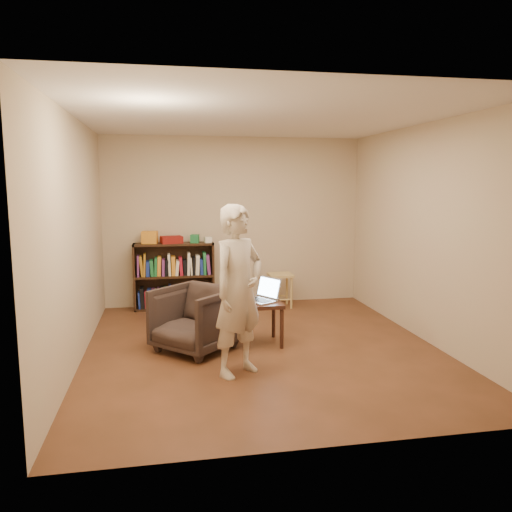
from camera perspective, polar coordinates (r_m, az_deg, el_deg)
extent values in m
plane|color=#472917|center=(5.88, 0.69, -10.44)|extent=(4.50, 4.50, 0.00)
plane|color=silver|center=(5.62, 0.74, 15.55)|extent=(4.50, 4.50, 0.00)
plane|color=#C3B693|center=(7.81, -2.50, 3.96)|extent=(4.00, 0.00, 4.00)
plane|color=#C3B693|center=(5.57, -19.90, 1.72)|extent=(0.00, 4.50, 4.50)
plane|color=#C3B693|center=(6.30, 18.87, 2.48)|extent=(0.00, 4.50, 4.50)
cube|color=black|center=(7.69, -13.70, -2.36)|extent=(0.03, 0.30, 1.00)
cube|color=black|center=(7.71, -4.98, -2.13)|extent=(0.03, 0.30, 1.00)
cube|color=black|center=(7.81, -9.36, -2.07)|extent=(1.20, 0.02, 1.00)
cube|color=black|center=(7.78, -9.25, -5.77)|extent=(1.20, 0.30, 0.03)
cube|color=black|center=(7.67, -9.33, -2.25)|extent=(1.14, 0.30, 0.03)
cube|color=black|center=(7.60, -9.42, 1.35)|extent=(1.20, 0.30, 0.03)
cube|color=orange|center=(7.62, -12.05, 2.10)|extent=(0.25, 0.19, 0.18)
cube|color=maroon|center=(7.60, -9.63, 1.85)|extent=(0.35, 0.28, 0.10)
cube|color=#1E743C|center=(7.60, -7.01, 1.98)|extent=(0.15, 0.15, 0.12)
cube|color=white|center=(7.61, -5.51, 1.86)|extent=(0.12, 0.12, 0.08)
cube|color=tan|center=(7.66, 2.80, -2.18)|extent=(0.36, 0.36, 0.04)
cylinder|color=tan|center=(7.54, 1.98, -4.35)|extent=(0.03, 0.03, 0.48)
cylinder|color=tan|center=(7.61, 4.07, -4.25)|extent=(0.03, 0.03, 0.48)
cylinder|color=tan|center=(7.81, 1.53, -3.90)|extent=(0.03, 0.03, 0.48)
cylinder|color=tan|center=(7.87, 3.55, -3.82)|extent=(0.03, 0.03, 0.48)
imported|color=#312420|center=(5.74, -6.99, -7.14)|extent=(1.12, 1.12, 0.73)
cube|color=black|center=(5.90, 0.42, -5.44)|extent=(0.50, 0.50, 0.04)
cylinder|color=black|center=(5.72, -1.32, -8.53)|extent=(0.04, 0.04, 0.47)
cylinder|color=black|center=(5.80, 2.96, -8.30)|extent=(0.04, 0.04, 0.47)
cylinder|color=black|center=(6.13, -1.98, -7.37)|extent=(0.04, 0.04, 0.47)
cylinder|color=black|center=(6.21, 2.02, -7.18)|extent=(0.04, 0.04, 0.47)
cube|color=silver|center=(5.89, 0.30, -5.12)|extent=(0.41, 0.45, 0.02)
cube|color=black|center=(5.89, 0.30, -5.01)|extent=(0.29, 0.34, 0.00)
cube|color=silver|center=(5.97, 1.48, -3.61)|extent=(0.26, 0.36, 0.25)
cube|color=#A8CCEC|center=(5.97, 1.48, -3.61)|extent=(0.22, 0.31, 0.21)
imported|color=beige|center=(4.91, -2.02, -3.98)|extent=(0.74, 0.70, 1.69)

